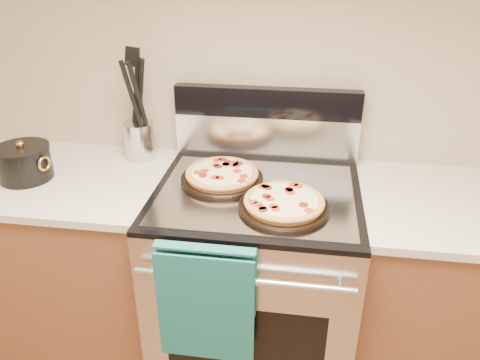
# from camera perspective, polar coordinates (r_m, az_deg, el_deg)

# --- Properties ---
(wall_back) EXTENTS (4.00, 0.00, 4.00)m
(wall_back) POSITION_cam_1_polar(r_m,az_deg,el_deg) (1.92, 3.59, 15.21)
(wall_back) COLOR tan
(wall_back) RESTS_ON ground
(range_body) EXTENTS (0.76, 0.68, 0.90)m
(range_body) POSITION_cam_1_polar(r_m,az_deg,el_deg) (2.00, 1.89, -13.16)
(range_body) COLOR #B7B7BC
(range_body) RESTS_ON ground
(oven_window) EXTENTS (0.56, 0.01, 0.40)m
(oven_window) POSITION_cam_1_polar(r_m,az_deg,el_deg) (1.76, 0.52, -20.17)
(oven_window) COLOR black
(oven_window) RESTS_ON range_body
(cooktop) EXTENTS (0.76, 0.68, 0.02)m
(cooktop) POSITION_cam_1_polar(r_m,az_deg,el_deg) (1.74, 2.12, -1.55)
(cooktop) COLOR black
(cooktop) RESTS_ON range_body
(backsplash_lower) EXTENTS (0.76, 0.06, 0.18)m
(backsplash_lower) POSITION_cam_1_polar(r_m,az_deg,el_deg) (1.98, 3.20, 5.29)
(backsplash_lower) COLOR silver
(backsplash_lower) RESTS_ON cooktop
(backsplash_upper) EXTENTS (0.76, 0.06, 0.12)m
(backsplash_upper) POSITION_cam_1_polar(r_m,az_deg,el_deg) (1.93, 3.31, 9.43)
(backsplash_upper) COLOR black
(backsplash_upper) RESTS_ON backsplash_lower
(oven_handle) EXTENTS (0.70, 0.03, 0.03)m
(oven_handle) POSITION_cam_1_polar(r_m,az_deg,el_deg) (1.49, 0.36, -12.17)
(oven_handle) COLOR silver
(oven_handle) RESTS_ON range_body
(dish_towel) EXTENTS (0.32, 0.05, 0.42)m
(dish_towel) POSITION_cam_1_polar(r_m,az_deg,el_deg) (1.57, -4.12, -14.54)
(dish_towel) COLOR navy
(dish_towel) RESTS_ON oven_handle
(foil_sheet) EXTENTS (0.70, 0.55, 0.01)m
(foil_sheet) POSITION_cam_1_polar(r_m,az_deg,el_deg) (1.71, 2.01, -1.65)
(foil_sheet) COLOR gray
(foil_sheet) RESTS_ON cooktop
(cabinet_left) EXTENTS (1.00, 0.62, 0.88)m
(cabinet_left) POSITION_cam_1_polar(r_m,az_deg,el_deg) (2.28, -20.94, -9.92)
(cabinet_left) COLOR brown
(cabinet_left) RESTS_ON ground
(countertop_left) EXTENTS (1.02, 0.64, 0.03)m
(countertop_left) POSITION_cam_1_polar(r_m,az_deg,el_deg) (2.05, -23.02, 0.35)
(countertop_left) COLOR beige
(countertop_left) RESTS_ON cabinet_left
(cabinet_right) EXTENTS (1.00, 0.62, 0.88)m
(cabinet_right) POSITION_cam_1_polar(r_m,az_deg,el_deg) (2.15, 26.73, -13.74)
(cabinet_right) COLOR brown
(cabinet_right) RESTS_ON ground
(pepperoni_pizza_back) EXTENTS (0.32, 0.32, 0.04)m
(pepperoni_pizza_back) POSITION_cam_1_polar(r_m,az_deg,el_deg) (1.78, -2.21, 0.56)
(pepperoni_pizza_back) COLOR #C8883D
(pepperoni_pizza_back) RESTS_ON foil_sheet
(pepperoni_pizza_front) EXTENTS (0.38, 0.38, 0.04)m
(pepperoni_pizza_front) POSITION_cam_1_polar(r_m,az_deg,el_deg) (1.60, 5.39, -2.88)
(pepperoni_pizza_front) COLOR #C8883D
(pepperoni_pizza_front) RESTS_ON foil_sheet
(utensil_crock) EXTENTS (0.15, 0.15, 0.16)m
(utensil_crock) POSITION_cam_1_polar(r_m,az_deg,el_deg) (2.03, -12.10, 4.75)
(utensil_crock) COLOR silver
(utensil_crock) RESTS_ON countertop_left
(saucepan) EXTENTS (0.25, 0.25, 0.12)m
(saucepan) POSITION_cam_1_polar(r_m,az_deg,el_deg) (2.00, -24.79, 1.78)
(saucepan) COLOR black
(saucepan) RESTS_ON countertop_left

